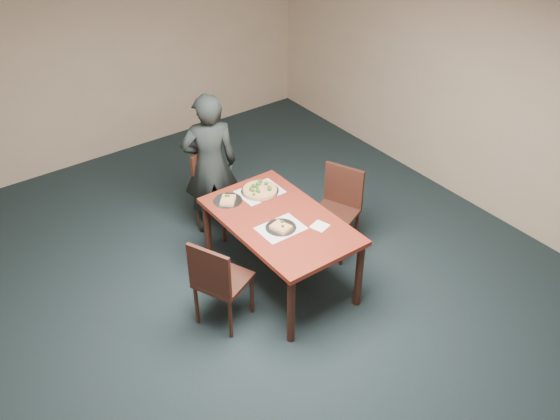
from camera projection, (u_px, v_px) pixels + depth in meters
ground at (288, 336)px, 5.55m from camera, size 8.00×8.00×0.00m
room_shell at (289, 168)px, 4.56m from camera, size 8.00×8.00×8.00m
dining_table at (280, 227)px, 5.78m from camera, size 0.90×1.50×0.75m
chair_far at (215, 186)px, 6.63m from camera, size 0.52×0.52×0.91m
chair_left at (218, 279)px, 5.40m from camera, size 0.56×0.56×0.91m
chair_right at (338, 205)px, 6.33m from camera, size 0.55×0.55×0.91m
diner at (210, 165)px, 6.44m from camera, size 0.68×0.56×1.59m
placemat_main at (260, 192)px, 6.10m from camera, size 0.42×0.32×0.00m
placemat_near at (281, 228)px, 5.61m from camera, size 0.40×0.30×0.00m
pizza_pan at (260, 190)px, 6.09m from camera, size 0.37×0.37×0.07m
slice_plate_near at (281, 227)px, 5.60m from camera, size 0.28×0.28×0.05m
slice_plate_far at (228, 200)px, 5.96m from camera, size 0.28×0.28×0.06m
napkin at (320, 226)px, 5.63m from camera, size 0.18×0.18×0.01m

